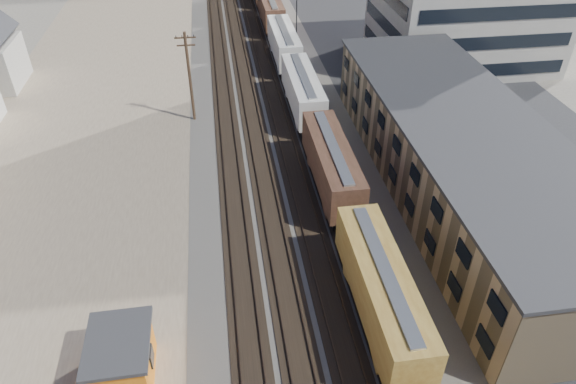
{
  "coord_description": "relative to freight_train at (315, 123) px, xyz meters",
  "views": [
    {
      "loc": [
        -5.58,
        -10.59,
        27.58
      ],
      "look_at": [
        -0.69,
        22.65,
        3.0
      ],
      "focal_mm": 32.0,
      "sensor_mm": 36.0,
      "label": 1
    }
  ],
  "objects": [
    {
      "name": "ballast_bed",
      "position": [
        -3.8,
        15.76,
        -2.76
      ],
      "size": [
        18.0,
        200.0,
        0.06
      ],
      "primitive_type": "cube",
      "color": "#4C4742",
      "rests_on": "ground"
    },
    {
      "name": "dirt_yard",
      "position": [
        -23.8,
        5.76,
        -2.78
      ],
      "size": [
        24.0,
        180.0,
        0.03
      ],
      "primitive_type": "cube",
      "color": "#7B6754",
      "rests_on": "ground"
    },
    {
      "name": "asphalt_lot",
      "position": [
        18.2,
        0.76,
        -2.77
      ],
      "size": [
        26.0,
        120.0,
        0.04
      ],
      "primitive_type": "cube",
      "color": "#232326",
      "rests_on": "ground"
    },
    {
      "name": "rail_tracks",
      "position": [
        -4.35,
        15.76,
        -2.68
      ],
      "size": [
        11.4,
        200.0,
        0.24
      ],
      "color": "black",
      "rests_on": "ground"
    },
    {
      "name": "freight_train",
      "position": [
        0.0,
        0.0,
        0.0
      ],
      "size": [
        3.0,
        119.74,
        4.46
      ],
      "color": "black",
      "rests_on": "ground"
    },
    {
      "name": "warehouse",
      "position": [
        11.18,
        -9.24,
        0.86
      ],
      "size": [
        12.4,
        40.4,
        7.25
      ],
      "color": "tan",
      "rests_on": "ground"
    },
    {
      "name": "utility_pole_north",
      "position": [
        -12.3,
        7.76,
        2.5
      ],
      "size": [
        2.2,
        0.32,
        10.0
      ],
      "color": "#382619",
      "rests_on": "ground"
    },
    {
      "name": "maintenance_shed",
      "position": [
        -16.34,
        -25.06,
        -1.0
      ],
      "size": [
        3.73,
        4.81,
        3.5
      ],
      "color": "orange",
      "rests_on": "ground"
    },
    {
      "name": "parked_car_blue",
      "position": [
        22.01,
        9.4,
        -1.94
      ],
      "size": [
        6.73,
        5.69,
        1.71
      ],
      "primitive_type": "imported",
      "rotation": [
        0.0,
        0.0,
        1.01
      ],
      "color": "navy",
      "rests_on": "ground"
    },
    {
      "name": "parked_car_far",
      "position": [
        23.32,
        5.38,
        -2.0
      ],
      "size": [
        2.4,
        4.82,
        1.58
      ],
      "primitive_type": "imported",
      "rotation": [
        0.0,
        0.0,
        0.12
      ],
      "color": "white",
      "rests_on": "ground"
    }
  ]
}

